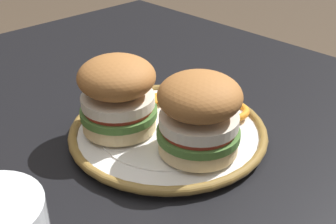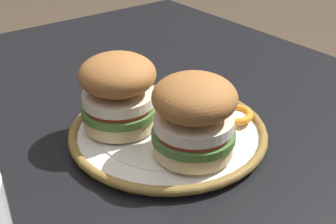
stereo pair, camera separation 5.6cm
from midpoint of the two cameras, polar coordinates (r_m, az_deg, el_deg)
The scene contains 5 objects.
dinner_plate at distance 0.58m, azimuth -2.74°, elevation -2.69°, with size 0.27×0.27×0.02m.
sandwich_half_left at distance 0.51m, azimuth 1.02°, elevation -0.27°, with size 0.13×0.13×0.10m.
sandwich_half_right at distance 0.56m, azimuth -9.54°, elevation 2.39°, with size 0.11×0.11×0.10m.
orange_peel_curled at distance 0.61m, azimuth 5.84°, elevation 0.08°, with size 0.06×0.06×0.01m.
orange_peel_strip_long at distance 0.64m, azimuth -3.15°, elevation 1.87°, with size 0.06×0.07×0.01m.
Camera 1 is at (0.28, -0.31, 1.03)m, focal length 46.02 mm.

